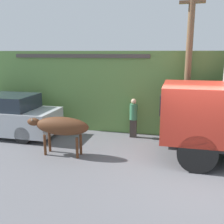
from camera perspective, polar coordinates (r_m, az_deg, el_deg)
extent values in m
plane|color=slate|center=(7.74, 18.41, -13.63)|extent=(60.00, 60.00, 0.00)
cube|color=#608C47|center=(13.46, 16.95, 5.27)|extent=(32.00, 5.58, 3.42)
cube|color=#99ADB7|center=(12.62, -4.83, 4.65)|extent=(5.61, 2.40, 3.14)
cube|color=#4C4742|center=(12.49, -4.98, 12.16)|extent=(5.91, 2.70, 0.16)
cube|color=red|center=(8.65, 17.37, 0.32)|extent=(1.94, 2.46, 1.66)
cube|color=#232D38|center=(8.58, 10.92, 2.62)|extent=(0.04, 2.09, 0.58)
cylinder|color=black|center=(8.02, 17.96, -8.23)|extent=(1.13, 0.54, 1.13)
ellipsoid|color=#512D19|center=(8.77, -10.81, -3.02)|extent=(1.84, 0.61, 0.61)
ellipsoid|color=#512D19|center=(9.22, -16.69, -2.06)|extent=(0.45, 0.26, 0.26)
cone|color=#B7AD93|center=(9.10, -17.07, -1.42)|extent=(0.06, 0.06, 0.11)
cone|color=#B7AD93|center=(9.28, -16.42, -1.11)|extent=(0.06, 0.06, 0.11)
cylinder|color=#512D19|center=(9.07, -14.39, -6.98)|extent=(0.09, 0.09, 0.69)
cylinder|color=#512D19|center=(9.35, -13.42, -6.32)|extent=(0.09, 0.09, 0.69)
cylinder|color=#512D19|center=(8.61, -7.61, -7.77)|extent=(0.09, 0.09, 0.69)
cylinder|color=#512D19|center=(8.91, -6.82, -7.04)|extent=(0.09, 0.09, 0.69)
cube|color=silver|center=(11.76, -22.66, -1.49)|extent=(4.62, 1.82, 0.93)
cube|color=#232D38|center=(11.54, -22.52, 2.11)|extent=(2.54, 1.68, 0.58)
cylinder|color=black|center=(10.44, -18.62, -4.71)|extent=(0.66, 0.29, 0.66)
cube|color=#38332D|center=(10.62, 4.64, -3.56)|extent=(0.27, 0.18, 0.73)
cylinder|color=#33724C|center=(10.45, 4.71, 0.04)|extent=(0.33, 0.33, 0.64)
sphere|color=#DBB28E|center=(10.37, 4.75, 2.33)|extent=(0.21, 0.21, 0.21)
cylinder|color=brown|center=(10.24, 16.26, 9.74)|extent=(0.24, 0.24, 5.79)
cube|color=brown|center=(10.37, 17.08, 21.95)|extent=(0.90, 0.19, 0.10)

